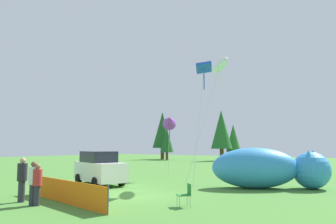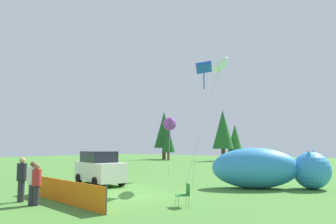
# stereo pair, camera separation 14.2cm
# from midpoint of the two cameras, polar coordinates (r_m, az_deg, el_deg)

# --- Properties ---
(ground_plane) EXTENTS (120.00, 120.00, 0.00)m
(ground_plane) POSITION_cam_midpoint_polar(r_m,az_deg,el_deg) (16.50, -6.69, -14.11)
(ground_plane) COLOR #477F33
(parked_car) EXTENTS (4.64, 2.96, 2.03)m
(parked_car) POSITION_cam_midpoint_polar(r_m,az_deg,el_deg) (20.87, -12.07, -9.55)
(parked_car) COLOR white
(parked_car) RESTS_ON ground
(folding_chair) EXTENTS (0.69, 0.69, 0.89)m
(folding_chair) POSITION_cam_midpoint_polar(r_m,az_deg,el_deg) (13.18, 2.82, -13.91)
(folding_chair) COLOR #267F33
(folding_chair) RESTS_ON ground
(inflatable_cat) EXTENTS (6.28, 4.78, 2.26)m
(inflatable_cat) POSITION_cam_midpoint_polar(r_m,az_deg,el_deg) (19.39, 16.76, -9.58)
(inflatable_cat) COLOR #338CD8
(inflatable_cat) RESTS_ON ground
(safety_fence) EXTENTS (6.61, 1.22, 1.04)m
(safety_fence) POSITION_cam_midpoint_polar(r_m,az_deg,el_deg) (14.72, -17.98, -13.01)
(safety_fence) COLOR orange
(safety_fence) RESTS_ON ground
(spectator_in_blue_shirt) EXTENTS (0.36, 0.36, 1.64)m
(spectator_in_blue_shirt) POSITION_cam_midpoint_polar(r_m,az_deg,el_deg) (14.32, -22.08, -11.36)
(spectator_in_blue_shirt) COLOR #2D2D38
(spectator_in_blue_shirt) RESTS_ON ground
(spectator_in_red_shirt) EXTENTS (0.41, 0.41, 1.86)m
(spectator_in_red_shirt) POSITION_cam_midpoint_polar(r_m,az_deg,el_deg) (15.49, -24.31, -10.39)
(spectator_in_red_shirt) COLOR #2D2D38
(spectator_in_red_shirt) RESTS_ON ground
(spectator_in_yellow_shirt) EXTENTS (0.38, 0.38, 1.73)m
(spectator_in_yellow_shirt) POSITION_cam_midpoint_polar(r_m,az_deg,el_deg) (14.47, -22.70, -11.08)
(spectator_in_yellow_shirt) COLOR #2D2D38
(spectator_in_yellow_shirt) RESTS_ON ground
(kite_blue_box) EXTENTS (1.20, 1.24, 7.26)m
(kite_blue_box) POSITION_cam_midpoint_polar(r_m,az_deg,el_deg) (19.54, 6.03, 7.34)
(kite_blue_box) COLOR silver
(kite_blue_box) RESTS_ON ground
(kite_white_ghost) EXTENTS (2.59, 3.13, 7.99)m
(kite_white_ghost) POSITION_cam_midpoint_polar(r_m,az_deg,el_deg) (21.58, 8.85, 7.96)
(kite_white_ghost) COLOR silver
(kite_white_ghost) RESTS_ON ground
(kite_purple_delta) EXTENTS (1.71, 1.80, 4.79)m
(kite_purple_delta) POSITION_cam_midpoint_polar(r_m,az_deg,el_deg) (23.25, 0.09, -1.55)
(kite_purple_delta) COLOR silver
(kite_purple_delta) RESTS_ON ground
(horizon_tree_east) EXTENTS (2.30, 2.30, 5.49)m
(horizon_tree_east) POSITION_cam_midpoint_polar(r_m,az_deg,el_deg) (55.73, -0.26, -4.90)
(horizon_tree_east) COLOR brown
(horizon_tree_east) RESTS_ON ground
(horizon_tree_west) EXTENTS (3.41, 3.41, 8.13)m
(horizon_tree_west) POSITION_cam_midpoint_polar(r_m,az_deg,el_deg) (53.26, 9.20, -3.04)
(horizon_tree_west) COLOR brown
(horizon_tree_west) RESTS_ON ground
(horizon_tree_mid) EXTENTS (3.57, 3.57, 8.51)m
(horizon_tree_mid) POSITION_cam_midpoint_polar(r_m,az_deg,el_deg) (59.10, -1.04, -3.17)
(horizon_tree_mid) COLOR brown
(horizon_tree_mid) RESTS_ON ground
(horizon_tree_northeast) EXTENTS (2.50, 2.50, 5.95)m
(horizon_tree_northeast) POSITION_cam_midpoint_polar(r_m,az_deg,el_deg) (55.48, 11.24, -4.49)
(horizon_tree_northeast) COLOR brown
(horizon_tree_northeast) RESTS_ON ground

